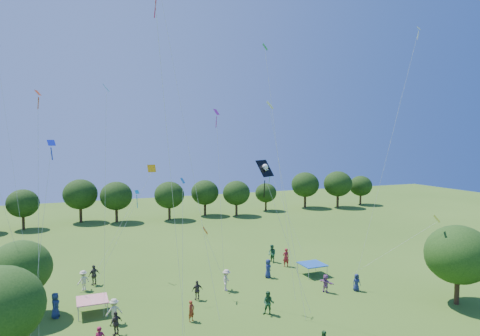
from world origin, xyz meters
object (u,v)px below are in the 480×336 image
(tent_red_stripe, at_px, (92,300))
(pirate_kite, at_px, (266,170))
(near_tree_north, at_px, (20,268))
(near_tree_east, at_px, (458,254))
(tent_blue, at_px, (312,264))
(red_high_kite, at_px, (167,34))

(tent_red_stripe, height_order, pirate_kite, pirate_kite)
(near_tree_north, distance_m, tent_red_stripe, 5.59)
(near_tree_east, height_order, pirate_kite, pirate_kite)
(tent_blue, distance_m, pirate_kite, 15.90)
(tent_blue, distance_m, red_high_kite, 24.59)
(red_high_kite, bearing_deg, near_tree_east, -13.77)
(tent_blue, height_order, red_high_kite, red_high_kite)
(near_tree_north, height_order, near_tree_east, near_tree_east)
(pirate_kite, height_order, red_high_kite, red_high_kite)
(near_tree_east, height_order, red_high_kite, red_high_kite)
(near_tree_north, distance_m, near_tree_east, 32.91)
(tent_blue, relative_size, red_high_kite, 0.09)
(tent_blue, bearing_deg, near_tree_east, -57.24)
(near_tree_north, height_order, red_high_kite, red_high_kite)
(tent_blue, height_order, pirate_kite, pirate_kite)
(red_high_kite, bearing_deg, near_tree_north, 153.51)
(tent_red_stripe, distance_m, red_high_kite, 19.95)
(tent_red_stripe, bearing_deg, near_tree_east, -18.48)
(near_tree_east, relative_size, pirate_kite, 0.61)
(tent_red_stripe, bearing_deg, near_tree_north, 164.80)
(near_tree_east, relative_size, red_high_kite, 0.26)
(tent_red_stripe, bearing_deg, tent_blue, 4.40)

